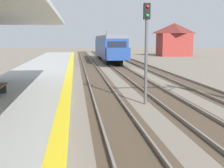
% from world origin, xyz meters
% --- Properties ---
extents(station_platform, '(5.00, 80.00, 0.91)m').
position_xyz_m(station_platform, '(-2.50, 16.00, 0.45)').
color(station_platform, '#A8A8A3').
rests_on(station_platform, ground).
extents(track_pair_nearest_platform, '(2.34, 120.00, 0.16)m').
position_xyz_m(track_pair_nearest_platform, '(1.90, 20.00, 0.05)').
color(track_pair_nearest_platform, '#4C3D2D').
rests_on(track_pair_nearest_platform, ground).
extents(track_pair_middle, '(2.34, 120.00, 0.16)m').
position_xyz_m(track_pair_middle, '(5.30, 20.00, 0.05)').
color(track_pair_middle, '#4C3D2D').
rests_on(track_pair_middle, ground).
extents(track_pair_far_side, '(2.34, 120.00, 0.16)m').
position_xyz_m(track_pair_far_side, '(8.70, 20.00, 0.05)').
color(track_pair_far_side, '#4C3D2D').
rests_on(track_pair_far_side, ground).
extents(approaching_train, '(2.93, 19.60, 4.76)m').
position_xyz_m(approaching_train, '(5.30, 45.09, 2.18)').
color(approaching_train, navy).
rests_on(approaching_train, ground).
extents(rail_signal_post, '(0.32, 0.34, 5.20)m').
position_xyz_m(rail_signal_post, '(3.84, 15.37, 3.19)').
color(rail_signal_post, '#4C4C4C').
rests_on(rail_signal_post, ground).
extents(distant_trackside_house, '(6.60, 5.28, 6.40)m').
position_xyz_m(distant_trackside_house, '(19.51, 56.96, 3.34)').
color(distant_trackside_house, maroon).
rests_on(distant_trackside_house, ground).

